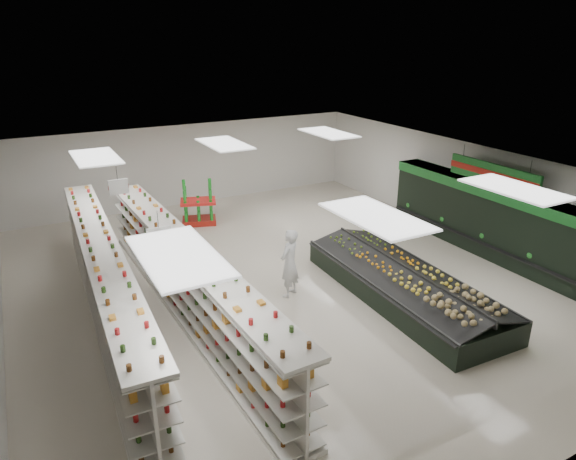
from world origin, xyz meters
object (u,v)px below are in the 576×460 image
produce_island (403,283)px  gondola_left (106,285)px  shopper_main (289,263)px  shopper_background (142,228)px  gondola_center (186,282)px  soda_endcap (198,203)px

produce_island → gondola_left: bearing=159.5°
gondola_left → shopper_main: (4.42, -1.08, 0.05)m
gondola_left → shopper_background: (1.68, 3.37, 0.02)m
gondola_center → shopper_main: bearing=-9.1°
produce_island → shopper_main: size_ratio=3.39×
shopper_background → gondola_left: bearing=179.3°
gondola_left → soda_endcap: bearing=54.4°
produce_island → shopper_main: bearing=149.3°
gondola_center → shopper_main: size_ratio=5.95×
produce_island → shopper_background: size_ratio=3.50×
gondola_left → soda_endcap: gondola_left is taller
gondola_left → shopper_background: size_ratio=6.14×
shopper_main → shopper_background: bearing=-89.7°
gondola_center → shopper_main: 2.69m
soda_endcap → shopper_background: bearing=-141.9°
shopper_main → gondola_left: bearing=-45.2°
gondola_center → soda_endcap: bearing=66.6°
gondola_left → shopper_background: gondola_left is taller
produce_island → shopper_background: bearing=131.6°
produce_island → shopper_main: (-2.56, 1.52, 0.51)m
gondola_center → shopper_background: size_ratio=6.16×
soda_endcap → shopper_main: bearing=-87.5°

